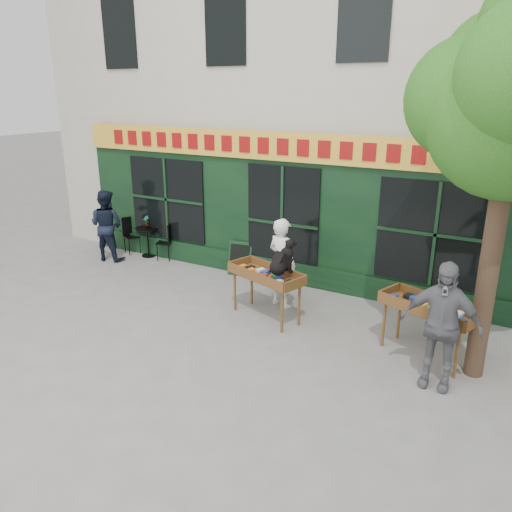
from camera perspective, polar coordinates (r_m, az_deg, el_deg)
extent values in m
plane|color=slate|center=(9.50, -3.45, -7.29)|extent=(80.00, 80.00, 0.00)
cube|color=beige|center=(13.99, 10.65, 21.79)|extent=(14.00, 7.00, 10.00)
cube|color=black|center=(10.95, 3.31, 5.13)|extent=(11.00, 0.16, 3.20)
cube|color=yellow|center=(10.61, 3.16, 12.38)|extent=(11.00, 0.06, 0.60)
cube|color=maroon|center=(10.57, 3.06, 12.36)|extent=(9.60, 0.03, 0.34)
cube|color=black|center=(11.25, 2.96, -1.67)|extent=(11.00, 0.10, 0.50)
cube|color=black|center=(10.93, 3.05, 3.75)|extent=(1.70, 0.05, 2.50)
cube|color=black|center=(12.60, -10.12, 6.41)|extent=(2.20, 0.05, 2.00)
cube|color=black|center=(9.92, 19.83, 2.33)|extent=(2.20, 0.05, 2.00)
cylinder|color=#382619|center=(7.80, 25.17, -0.65)|extent=(0.28, 0.28, 3.60)
sphere|color=#205012|center=(7.71, 23.04, 16.18)|extent=(1.70, 1.70, 1.70)
sphere|color=#205012|center=(8.07, 26.02, 18.71)|extent=(1.60, 1.60, 1.60)
cylinder|color=brown|center=(9.74, -2.43, -4.02)|extent=(0.05, 0.05, 0.80)
cylinder|color=brown|center=(8.85, 2.99, -6.41)|extent=(0.05, 0.05, 0.80)
cylinder|color=brown|center=(10.00, -0.49, -3.37)|extent=(0.05, 0.05, 0.80)
cylinder|color=brown|center=(9.14, 4.95, -5.61)|extent=(0.05, 0.05, 0.80)
cube|color=brown|center=(9.26, 1.15, -2.41)|extent=(1.61, 1.02, 0.05)
cube|color=brown|center=(9.05, -0.18, -2.38)|extent=(1.44, 0.51, 0.18)
cube|color=brown|center=(9.42, 2.44, -1.54)|extent=(1.44, 0.51, 0.18)
cube|color=brown|center=(9.24, 1.16, -2.07)|extent=(1.36, 0.79, 0.06)
imported|color=white|center=(9.78, 2.98, -0.80)|extent=(0.76, 0.61, 1.80)
cylinder|color=brown|center=(8.67, 14.39, -7.57)|extent=(0.05, 0.05, 0.80)
cylinder|color=brown|center=(8.09, 21.96, -10.37)|extent=(0.05, 0.05, 0.80)
cylinder|color=brown|center=(9.00, 16.05, -6.71)|extent=(0.05, 0.05, 0.80)
cylinder|color=brown|center=(8.45, 23.40, -9.31)|extent=(0.05, 0.05, 0.80)
cube|color=brown|center=(8.36, 19.13, -5.88)|extent=(1.61, 1.06, 0.05)
cube|color=brown|center=(8.10, 18.11, -5.96)|extent=(1.42, 0.55, 0.18)
cube|color=brown|center=(8.56, 20.19, -4.83)|extent=(1.42, 0.55, 0.18)
cube|color=brown|center=(8.34, 19.17, -5.50)|extent=(1.36, 0.82, 0.06)
imported|color=slate|center=(7.59, 20.34, -7.41)|extent=(1.12, 0.47, 1.92)
cylinder|color=black|center=(13.30, -12.14, 0.08)|extent=(0.36, 0.36, 0.03)
cylinder|color=black|center=(13.19, -12.24, 1.57)|extent=(0.04, 0.04, 0.72)
cylinder|color=black|center=(13.09, -12.35, 3.11)|extent=(0.60, 0.60, 0.03)
cube|color=black|center=(13.53, -14.01, 2.17)|extent=(0.48, 0.48, 0.03)
cube|color=black|center=(13.62, -14.37, 3.34)|extent=(0.18, 0.34, 0.50)
cylinder|color=black|center=(13.41, -14.28, 0.98)|extent=(0.02, 0.02, 0.44)
cylinder|color=black|center=(13.52, -13.11, 1.20)|extent=(0.02, 0.02, 0.44)
cylinder|color=black|center=(13.68, -14.76, 1.28)|extent=(0.02, 0.02, 0.44)
cylinder|color=black|center=(13.78, -13.60, 1.50)|extent=(0.02, 0.02, 0.44)
cube|color=black|center=(12.82, -10.42, 1.52)|extent=(0.46, 0.46, 0.03)
cube|color=black|center=(12.70, -9.76, 2.57)|extent=(0.15, 0.35, 0.50)
cylinder|color=black|center=(13.07, -10.77, 0.78)|extent=(0.02, 0.02, 0.44)
cylinder|color=black|center=(12.81, -11.21, 0.37)|extent=(0.02, 0.02, 0.44)
cylinder|color=black|center=(12.98, -9.52, 0.71)|extent=(0.02, 0.02, 0.44)
cylinder|color=black|center=(12.71, -9.94, 0.31)|extent=(0.02, 0.02, 0.44)
imported|color=gray|center=(13.05, -12.40, 3.85)|extent=(0.18, 0.14, 0.32)
imported|color=black|center=(13.05, -16.71, 3.38)|extent=(0.98, 0.83, 1.79)
cube|color=black|center=(11.58, -1.86, -0.28)|extent=(0.58, 0.28, 0.79)
cube|color=black|center=(11.56, -1.91, -0.31)|extent=(0.48, 0.24, 0.65)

